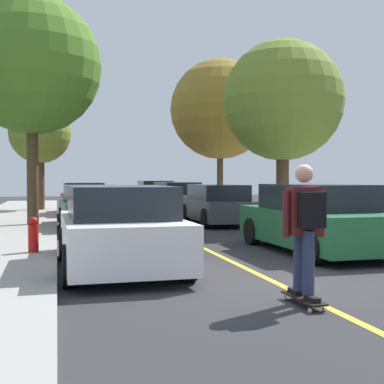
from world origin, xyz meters
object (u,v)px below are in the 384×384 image
(skateboard, at_px, (303,298))
(parked_car_left_nearest, at_px, (119,229))
(street_tree_left_near, at_px, (40,133))
(skateboarder, at_px, (305,223))
(parked_car_right_farthest, at_px, (155,193))
(parked_car_left_near, at_px, (92,208))
(street_tree_right_nearest, at_px, (283,101))
(street_tree_right_near, at_px, (220,109))
(parked_car_right_near, at_px, (218,204))
(parked_car_right_nearest, at_px, (316,219))
(parked_car_left_far, at_px, (83,200))
(fire_hydrant, at_px, (33,235))
(street_tree_left_nearest, at_px, (32,66))
(parked_car_right_far, at_px, (177,198))

(skateboard, bearing_deg, parked_car_left_nearest, 122.03)
(street_tree_left_near, relative_size, skateboarder, 2.98)
(parked_car_right_farthest, bearing_deg, parked_car_left_near, -108.38)
(street_tree_right_nearest, height_order, street_tree_right_near, street_tree_right_near)
(parked_car_right_near, xyz_separation_m, street_tree_right_near, (1.78, 5.35, 4.04))
(parked_car_right_nearest, height_order, street_tree_right_nearest, street_tree_right_nearest)
(parked_car_right_near, bearing_deg, parked_car_right_nearest, -90.00)
(parked_car_left_far, distance_m, skateboard, 16.16)
(parked_car_left_near, relative_size, skateboarder, 2.53)
(parked_car_left_near, height_order, parked_car_right_farthest, parked_car_right_farthest)
(street_tree_left_near, bearing_deg, skateboarder, -79.04)
(parked_car_left_far, distance_m, street_tree_right_near, 7.40)
(fire_hydrant, bearing_deg, parked_car_left_far, 82.42)
(parked_car_right_near, height_order, fire_hydrant, parked_car_right_near)
(parked_car_left_far, height_order, street_tree_left_nearest, street_tree_left_nearest)
(parked_car_left_near, bearing_deg, street_tree_right_nearest, -2.94)
(parked_car_left_near, relative_size, street_tree_right_near, 0.62)
(street_tree_right_nearest, height_order, skateboard, street_tree_right_nearest)
(parked_car_left_nearest, height_order, parked_car_right_far, parked_car_left_nearest)
(parked_car_left_far, bearing_deg, skateboard, -83.05)
(parked_car_left_far, distance_m, street_tree_left_near, 4.75)
(parked_car_left_far, height_order, parked_car_right_farthest, parked_car_right_farthest)
(street_tree_left_nearest, xyz_separation_m, street_tree_right_near, (7.95, 5.50, -0.42))
(street_tree_right_nearest, height_order, skateboarder, street_tree_right_nearest)
(parked_car_left_far, bearing_deg, street_tree_left_near, 118.83)
(parked_car_right_far, relative_size, fire_hydrant, 6.41)
(fire_hydrant, bearing_deg, parked_car_left_nearest, -47.62)
(parked_car_right_nearest, bearing_deg, street_tree_left_near, 112.34)
(parked_car_left_far, height_order, street_tree_right_nearest, street_tree_right_nearest)
(street_tree_left_nearest, xyz_separation_m, skateboard, (3.74, -11.31, -5.05))
(parked_car_right_farthest, distance_m, street_tree_left_nearest, 14.35)
(parked_car_left_near, bearing_deg, street_tree_left_near, 101.24)
(street_tree_right_nearest, bearing_deg, parked_car_left_far, 135.54)
(parked_car_right_nearest, bearing_deg, street_tree_right_near, 81.90)
(parked_car_left_nearest, relative_size, skateboard, 4.79)
(street_tree_left_near, xyz_separation_m, street_tree_right_near, (7.95, -2.46, 1.05))
(parked_car_right_near, distance_m, street_tree_left_near, 10.39)
(parked_car_right_far, xyz_separation_m, skateboarder, (-2.42, -17.82, 0.37))
(parked_car_left_nearest, bearing_deg, fire_hydrant, 132.38)
(parked_car_left_far, xyz_separation_m, skateboarder, (1.95, -16.07, 0.36))
(street_tree_left_near, bearing_deg, fire_hydrant, -88.88)
(parked_car_left_nearest, height_order, skateboarder, skateboarder)
(street_tree_right_near, xyz_separation_m, skateboard, (-4.21, -16.81, -4.63))
(parked_car_left_near, height_order, parked_car_left_far, parked_car_left_far)
(parked_car_right_near, distance_m, street_tree_left_nearest, 7.60)
(parked_car_right_nearest, height_order, parked_car_right_near, parked_car_right_nearest)
(fire_hydrant, bearing_deg, street_tree_left_near, 91.12)
(parked_car_right_nearest, distance_m, parked_car_right_near, 7.18)
(street_tree_left_near, height_order, street_tree_right_nearest, street_tree_right_nearest)
(parked_car_left_nearest, relative_size, parked_car_right_far, 0.90)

